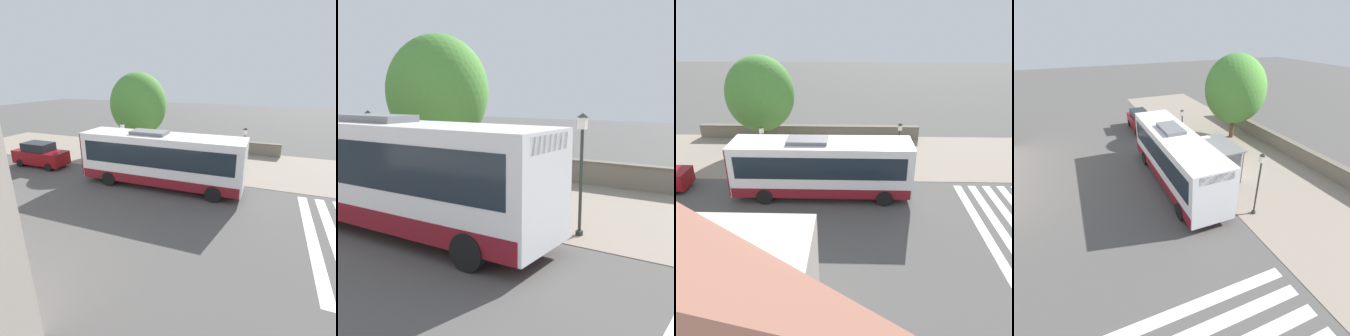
# 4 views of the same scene
# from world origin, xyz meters

# --- Properties ---
(ground_plane) EXTENTS (120.00, 120.00, 0.00)m
(ground_plane) POSITION_xyz_m (0.00, 0.00, 0.00)
(ground_plane) COLOR #514F4C
(ground_plane) RESTS_ON ground
(sidewalk_plaza) EXTENTS (9.00, 44.00, 0.02)m
(sidewalk_plaza) POSITION_xyz_m (-4.50, 0.00, 0.01)
(sidewalk_plaza) COLOR gray
(sidewalk_plaza) RESTS_ON ground
(stone_wall) EXTENTS (0.60, 20.00, 1.19)m
(stone_wall) POSITION_xyz_m (-8.55, 0.00, 0.60)
(stone_wall) COLOR slate
(stone_wall) RESTS_ON ground
(bus) EXTENTS (2.73, 10.85, 3.76)m
(bus) POSITION_xyz_m (1.88, 2.15, 1.94)
(bus) COLOR white
(bus) RESTS_ON ground
(bus_shelter) EXTENTS (1.80, 3.47, 2.47)m
(bus_shelter) POSITION_xyz_m (-1.58, 2.51, 2.07)
(bus_shelter) COLOR slate
(bus_shelter) RESTS_ON ground
(pedestrian) EXTENTS (0.34, 0.22, 1.67)m
(pedestrian) POSITION_xyz_m (0.27, 6.34, 0.98)
(pedestrian) COLOR #2D3347
(pedestrian) RESTS_ON ground
(bench) EXTENTS (0.40, 1.56, 0.88)m
(bench) POSITION_xyz_m (-3.80, -0.02, 0.47)
(bench) COLOR maroon
(bench) RESTS_ON ground
(street_lamp_near) EXTENTS (0.28, 0.28, 3.86)m
(street_lamp_near) POSITION_xyz_m (-0.97, 7.19, 2.30)
(street_lamp_near) COLOR #2D332D
(street_lamp_near) RESTS_ON ground
(street_lamp_far) EXTENTS (0.28, 0.28, 3.79)m
(street_lamp_far) POSITION_xyz_m (-0.34, -1.97, 2.26)
(street_lamp_far) COLOR #2D332D
(street_lamp_far) RESTS_ON ground
(shade_tree) EXTENTS (5.47, 5.47, 7.58)m
(shade_tree) POSITION_xyz_m (-6.13, -3.45, 4.56)
(shade_tree) COLOR brown
(shade_tree) RESTS_ON ground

